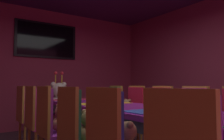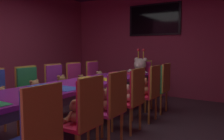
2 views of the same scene
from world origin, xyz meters
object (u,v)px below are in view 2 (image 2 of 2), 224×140
Objects in this scene: chair_right_2 at (113,102)px; teddy_right_3 at (125,95)px; teddy_left_5 at (100,78)px; chair_right_5 at (162,83)px; chair_left_5 at (95,78)px; chair_right_4 at (151,88)px; chair_left_3 at (56,84)px; teddy_right_4 at (143,88)px; banquet_table at (79,88)px; teddy_right_1 at (76,113)px; chair_left_2 at (29,89)px; throne_chair at (143,76)px; wall_tv at (154,20)px; teddy_left_1 at (1,98)px; chair_left_4 at (76,81)px; chair_right_3 at (134,94)px; teddy_right_5 at (155,83)px; teddy_right_2 at (104,101)px; chair_right_0 at (38,130)px; chair_right_1 at (86,112)px; teddy_left_2 at (35,91)px; teddy_left_3 at (62,85)px; teddy_left_4 at (81,82)px; king_teddy_bear at (140,72)px.

chair_right_2 is 0.61m from teddy_right_3.
chair_right_5 is at bearing -0.00° from teddy_left_5.
chair_left_5 and chair_right_4 have the same top height.
chair_left_3 reaches higher than teddy_right_4.
chair_right_4 is (0.16, 0.63, 0.03)m from teddy_right_3.
chair_right_2 is (0.82, -0.31, -0.06)m from banquet_table.
chair_right_4 reaches higher than teddy_right_1.
chair_left_2 is 1.00× the size of throne_chair.
chair_right_2 reaches higher than teddy_left_5.
chair_right_2 is 0.68× the size of wall_tv.
teddy_left_1 is 2.37m from chair_right_4.
banquet_table is 0.89m from chair_left_2.
chair_left_3 is 3.55× the size of teddy_right_3.
teddy_left_5 is at bearing 75.58° from chair_left_4.
chair_left_2 is 1.75m from chair_right_3.
teddy_right_5 is at bearing -85.52° from chair_right_2.
chair_right_2 reaches higher than teddy_right_2.
throne_chair is at bearing 67.90° from chair_left_3.
chair_right_1 is at bearing -90.79° from chair_right_0.
teddy_left_5 is at bearing -37.61° from throne_chair.
chair_left_2 reaches higher than teddy_right_2.
teddy_right_5 reaches higher than teddy_right_3.
chair_left_4 reaches higher than teddy_left_2.
teddy_left_3 is (-0.70, 0.33, -0.06)m from banquet_table.
chair_left_4 is 1.00× the size of chair_right_0.
teddy_right_1 is (1.39, -1.79, -0.00)m from teddy_left_4.
chair_right_2 reaches higher than teddy_left_2.
banquet_table is 1.22m from chair_right_1.
chair_right_2 is at bearing 21.36° from teddy_left_1.
chair_right_1 is at bearing -21.08° from teddy_left_2.
chair_right_5 is at bearing 42.72° from throne_chair.
chair_right_4 is at bearing 47.70° from banquet_table.
teddy_right_4 reaches higher than teddy_left_1.
teddy_left_4 is (-0.00, 0.57, -0.02)m from teddy_left_3.
chair_right_3 is (0.13, 1.17, 0.02)m from teddy_right_1.
teddy_right_3 is (-0.02, 1.17, -0.00)m from teddy_right_1.
teddy_left_4 is 0.91× the size of teddy_left_5.
chair_left_4 is at bearing 180.00° from teddy_left_4.
chair_right_2 is at bearing 103.55° from teddy_right_3.
teddy_right_4 is at bearing 78.10° from chair_right_5.
teddy_left_1 is at bearing -90.40° from teddy_left_2.
teddy_left_2 is 3.77m from wall_tv.
chair_right_2 is (1.66, -1.21, 0.00)m from chair_left_4.
king_teddy_bear is at bearing 90.00° from banquet_table.
king_teddy_bear is (0.68, 0.72, 0.13)m from teddy_left_5.
wall_tv is (0.68, 1.57, 1.46)m from teddy_left_5.
chair_left_5 reaches higher than teddy_right_4.
teddy_right_5 is (1.51, 1.84, -0.00)m from chair_left_2.
chair_right_2 reaches higher than banquet_table.
chair_right_4 is at bearing 0.62° from chair_left_4.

